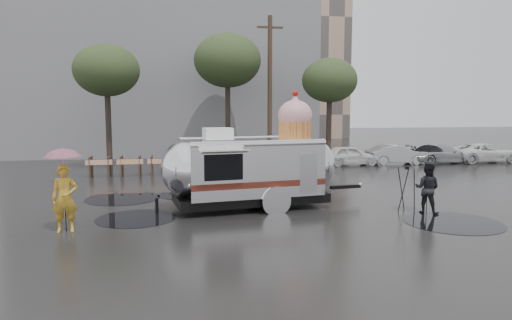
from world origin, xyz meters
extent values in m
plane|color=black|center=(0.00, 0.00, 0.00)|extent=(120.00, 120.00, 0.00)
cylinder|color=black|center=(1.45, 5.95, 0.01)|extent=(2.71, 2.71, 0.01)
cylinder|color=black|center=(-4.50, 0.56, 0.01)|extent=(2.49, 2.49, 0.01)
cylinder|color=black|center=(4.99, -1.59, 0.01)|extent=(2.90, 2.90, 0.01)
cylinder|color=black|center=(-2.99, 4.28, 0.01)|extent=(2.04, 2.04, 0.01)
cylinder|color=black|center=(-5.29, 3.93, 0.01)|extent=(2.81, 2.81, 0.01)
cube|color=slate|center=(-4.00, 24.00, 6.50)|extent=(22.00, 12.00, 13.00)
cylinder|color=#473323|center=(2.50, 14.00, 4.50)|extent=(0.28, 0.28, 9.00)
cube|color=#473323|center=(2.50, 14.00, 8.30)|extent=(1.60, 0.12, 0.12)
cylinder|color=#382D26|center=(-7.00, 13.00, 2.93)|extent=(0.32, 0.32, 5.85)
ellipsoid|color=#27391A|center=(-7.00, 13.00, 5.52)|extent=(3.64, 3.64, 2.86)
cylinder|color=#382D26|center=(0.00, 15.00, 3.38)|extent=(0.32, 0.32, 6.75)
ellipsoid|color=#27391A|center=(0.00, 15.00, 6.38)|extent=(4.20, 4.20, 3.30)
cylinder|color=#382D26|center=(6.00, 13.00, 2.70)|extent=(0.32, 0.32, 5.40)
ellipsoid|color=#27391A|center=(6.00, 13.00, 5.10)|extent=(3.36, 3.36, 2.64)
cube|color=#473323|center=(-7.50, 10.00, 0.50)|extent=(0.08, 0.80, 1.00)
cube|color=#473323|center=(-6.60, 10.00, 0.50)|extent=(0.08, 0.80, 1.00)
cube|color=#E5590C|center=(-7.05, 9.62, 0.75)|extent=(1.30, 0.04, 0.25)
cube|color=#473323|center=(-6.00, 10.00, 0.50)|extent=(0.08, 0.80, 1.00)
cube|color=#473323|center=(-5.10, 10.00, 0.50)|extent=(0.08, 0.80, 1.00)
cube|color=#E5590C|center=(-5.55, 9.62, 0.75)|extent=(1.30, 0.04, 0.25)
cube|color=#473323|center=(-4.50, 10.00, 0.50)|extent=(0.08, 0.80, 1.00)
cube|color=#473323|center=(-3.60, 10.00, 0.50)|extent=(0.08, 0.80, 1.00)
cube|color=#E5590C|center=(-4.05, 9.62, 0.75)|extent=(1.30, 0.04, 0.25)
imported|color=silver|center=(7.00, 12.00, 0.70)|extent=(4.00, 1.80, 1.40)
imported|color=#B2B2B7|center=(10.00, 12.00, 0.70)|extent=(4.00, 1.80, 1.40)
imported|color=#B2B2B7|center=(13.00, 12.00, 0.72)|extent=(4.20, 1.80, 1.44)
imported|color=silver|center=(16.00, 12.00, 0.75)|extent=(4.40, 1.90, 1.50)
cube|color=silver|center=(-0.71, 1.57, 1.45)|extent=(4.84, 3.00, 1.86)
ellipsoid|color=silver|center=(1.54, 1.90, 1.45)|extent=(1.87, 2.57, 1.86)
ellipsoid|color=silver|center=(-2.96, 1.25, 1.45)|extent=(1.87, 2.57, 1.86)
cube|color=black|center=(-0.71, 1.57, 0.36)|extent=(5.41, 2.78, 0.31)
cylinder|color=black|center=(-0.05, 0.59, 0.36)|extent=(0.75, 0.33, 0.72)
cylinder|color=black|center=(-0.35, 2.70, 0.36)|extent=(0.75, 0.33, 0.72)
cylinder|color=silver|center=(-0.03, 0.45, 0.41)|extent=(1.00, 0.24, 0.99)
cube|color=black|center=(2.97, 2.10, 0.52)|extent=(1.25, 0.30, 0.12)
sphere|color=silver|center=(3.58, 2.19, 0.57)|extent=(0.19, 0.19, 0.17)
cylinder|color=black|center=(-3.88, 1.11, 0.26)|extent=(0.12, 0.12, 0.52)
cube|color=#4F1C13|center=(-0.54, 0.40, 0.98)|extent=(4.50, 0.68, 0.21)
cube|color=#4F1C13|center=(-0.88, 2.74, 0.98)|extent=(4.50, 0.68, 0.21)
cube|color=black|center=(-1.77, 0.21, 1.60)|extent=(1.23, 0.21, 0.83)
cube|color=beige|center=(-1.73, -0.04, 2.12)|extent=(1.51, 0.72, 0.15)
cube|color=silver|center=(1.10, 0.62, 1.29)|extent=(0.62, 0.12, 1.34)
cube|color=white|center=(-1.84, 1.41, 2.58)|extent=(1.02, 0.80, 0.39)
cylinder|color=#F29B4C|center=(0.93, 1.81, 2.69)|extent=(1.22, 1.22, 0.62)
ellipsoid|color=#E8A3AA|center=(0.93, 1.81, 3.18)|extent=(1.36, 1.36, 1.07)
cone|color=#E8A3AA|center=(0.93, 1.81, 3.72)|extent=(0.59, 0.59, 0.41)
sphere|color=red|center=(0.93, 1.81, 3.95)|extent=(0.23, 0.23, 0.21)
imported|color=gold|center=(-6.30, -0.65, 0.95)|extent=(0.73, 0.53, 1.89)
imported|color=pink|center=(-6.30, -0.65, 1.96)|extent=(1.21, 1.21, 0.83)
cylinder|color=black|center=(-6.30, -0.65, 0.83)|extent=(0.02, 0.02, 1.65)
imported|color=black|center=(4.85, -0.31, 0.82)|extent=(0.88, 0.85, 1.65)
imported|color=black|center=(4.85, -0.31, 1.92)|extent=(1.10, 1.10, 0.75)
cylinder|color=black|center=(4.85, -0.31, 0.83)|extent=(0.02, 0.02, 1.65)
cylinder|color=black|center=(4.58, 0.02, 0.72)|extent=(0.13, 0.32, 1.46)
cylinder|color=black|center=(4.29, 0.35, 0.72)|extent=(0.33, 0.09, 1.46)
cylinder|color=black|center=(4.14, -0.07, 0.72)|extent=(0.23, 0.26, 1.46)
cube|color=black|center=(4.33, 0.10, 1.46)|extent=(0.15, 0.14, 0.10)
camera|label=1|loc=(-3.17, -13.84, 3.46)|focal=32.00mm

